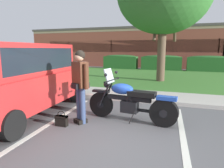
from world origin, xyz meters
TOP-DOWN VIEW (x-y plane):
  - ground_plane at (0.00, 0.00)m, footprint 140.00×140.00m
  - curb_strip at (0.00, 2.81)m, footprint 60.00×0.20m
  - concrete_walk at (0.00, 3.66)m, footprint 60.00×1.50m
  - grass_lawn at (0.00, 8.85)m, footprint 60.00×8.89m
  - stall_stripe_0 at (-1.55, 0.20)m, footprint 0.38×4.40m
  - stall_stripe_1 at (1.41, 0.20)m, footprint 0.38×4.40m
  - motorcycle at (0.26, 1.00)m, footprint 2.24×0.82m
  - rider_person at (-0.89, 0.51)m, footprint 0.51×0.40m
  - handbag at (-1.22, 0.18)m, footprint 0.28×0.13m
  - parked_suv_adjacent at (-2.70, 0.61)m, footprint 2.23×4.94m
  - hedge_left at (-3.71, 13.23)m, footprint 2.88×0.90m
  - hedge_center_left at (-0.24, 13.23)m, footprint 3.18×0.90m
  - hedge_center_right at (3.24, 13.23)m, footprint 3.05×0.90m
  - brick_building at (-0.53, 19.46)m, footprint 27.67×9.07m

SIDE VIEW (x-z plane):
  - ground_plane at x=0.00m, z-range 0.00..0.00m
  - stall_stripe_0 at x=-1.55m, z-range 0.00..0.01m
  - stall_stripe_1 at x=1.41m, z-range 0.00..0.01m
  - grass_lawn at x=0.00m, z-range 0.00..0.06m
  - concrete_walk at x=0.00m, z-range 0.00..0.08m
  - curb_strip at x=0.00m, z-range 0.00..0.12m
  - handbag at x=-1.22m, z-range -0.04..0.32m
  - motorcycle at x=0.26m, z-range -0.14..1.12m
  - hedge_center_left at x=-0.24m, z-range 0.03..1.27m
  - hedge_left at x=-3.71m, z-range 0.03..1.27m
  - hedge_center_right at x=3.24m, z-range 0.03..1.27m
  - parked_suv_adjacent at x=-2.70m, z-range 0.03..1.89m
  - rider_person at x=-0.89m, z-range 0.14..1.84m
  - brick_building at x=-0.53m, z-range 0.00..3.82m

